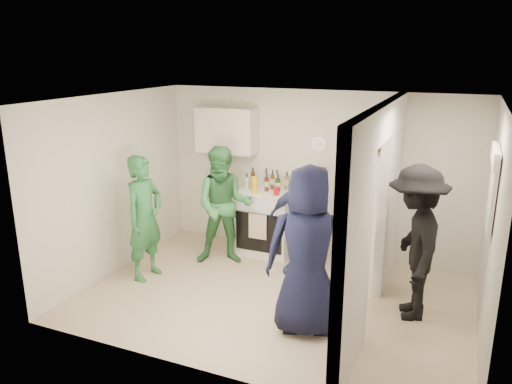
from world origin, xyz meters
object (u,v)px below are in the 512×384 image
yellow_cup_stack_top (389,145)px  person_navy (308,251)px  stove (267,221)px  blue_bowl (367,135)px  person_green_center (224,206)px  person_denim (298,222)px  wicker_basket (366,145)px  person_nook (415,243)px  fridge (369,212)px  person_green_left (145,218)px

yellow_cup_stack_top → person_navy: size_ratio=0.13×
stove → blue_bowl: bearing=0.8°
yellow_cup_stack_top → stove: bearing=175.8°
blue_bowl → person_green_center: 2.25m
person_denim → person_navy: person_navy is taller
yellow_cup_stack_top → person_denim: size_ratio=0.16×
wicker_basket → person_denim: wicker_basket is taller
yellow_cup_stack_top → person_nook: 1.47m
stove → person_nook: size_ratio=0.55×
fridge → person_green_center: bearing=-163.6°
stove → person_green_center: bearing=-125.2°
stove → person_navy: bearing=-57.4°
yellow_cup_stack_top → person_denim: bearing=-159.4°
person_navy → person_nook: size_ratio=1.04×
blue_bowl → person_green_center: bearing=-161.4°
stove → person_green_center: person_green_center is taller
fridge → blue_bowl: (-0.10, 0.05, 1.07)m
yellow_cup_stack_top → person_denim: yellow_cup_stack_top is taller
fridge → person_navy: person_navy is taller
fridge → blue_bowl: size_ratio=7.18×
person_denim → person_nook: (1.61, -0.60, 0.16)m
stove → yellow_cup_stack_top: bearing=-4.2°
fridge → person_navy: size_ratio=0.90×
person_green_left → person_nook: 3.50m
stove → person_green_left: person_green_left is taller
stove → person_denim: (0.67, -0.54, 0.26)m
stove → wicker_basket: (1.45, 0.02, 1.30)m
person_navy → fridge: bearing=-116.2°
person_nook → blue_bowl: bearing=-157.3°
yellow_cup_stack_top → person_denim: 1.60m
yellow_cup_stack_top → person_nook: size_ratio=0.14×
blue_bowl → person_nook: 1.76m
stove → yellow_cup_stack_top: 2.23m
fridge → wicker_basket: size_ratio=4.93×
blue_bowl → person_denim: blue_bowl is taller
wicker_basket → fridge: bearing=-26.6°
person_green_center → blue_bowl: bearing=-3.9°
yellow_cup_stack_top → person_green_left: 3.41m
yellow_cup_stack_top → person_navy: yellow_cup_stack_top is taller
fridge → person_green_left: size_ratio=1.00×
fridge → person_green_left: fridge is taller
fridge → person_green_center: person_green_center is taller
blue_bowl → yellow_cup_stack_top: size_ratio=0.96×
wicker_basket → person_denim: size_ratio=0.23×
person_denim → person_navy: (0.58, -1.41, 0.19)m
yellow_cup_stack_top → person_denim: (-1.09, -0.41, -1.09)m
fridge → person_denim: (-0.87, -0.51, -0.10)m
stove → yellow_cup_stack_top: yellow_cup_stack_top is taller
person_nook → person_denim: bearing=-123.6°
person_navy → yellow_cup_stack_top: bearing=-123.3°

